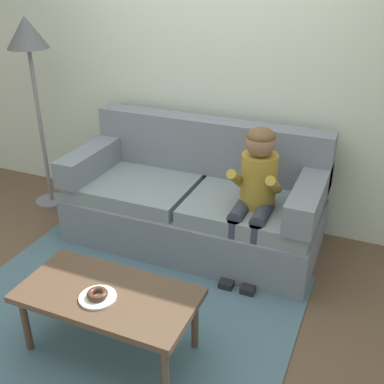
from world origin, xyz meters
The scene contains 10 objects.
ground centered at (0.00, 0.00, 0.00)m, with size 10.00×10.00×0.00m, color brown.
wall_back centered at (0.00, 1.40, 1.40)m, with size 8.00×0.10×2.80m, color beige.
area_rug centered at (0.00, -0.25, 0.01)m, with size 2.24×1.86×0.01m, color #476675.
couch centered at (0.09, 0.85, 0.35)m, with size 2.01×0.90×0.96m.
coffee_table centered at (0.11, -0.51, 0.38)m, with size 1.03×0.53×0.43m.
person_child centered at (0.63, 0.64, 0.67)m, with size 0.34×0.58×1.10m.
plate centered at (0.09, -0.57, 0.44)m, with size 0.21×0.21×0.01m, color white.
donut centered at (0.09, -0.57, 0.46)m, with size 0.12×0.12×0.04m, color #422619.
toy_controller centered at (-0.49, -0.01, 0.03)m, with size 0.23×0.09×0.05m.
floor_lamp centered at (-1.45, 0.90, 1.43)m, with size 0.35×0.35×1.72m.
Camera 1 is at (1.38, -2.27, 2.14)m, focal length 43.72 mm.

